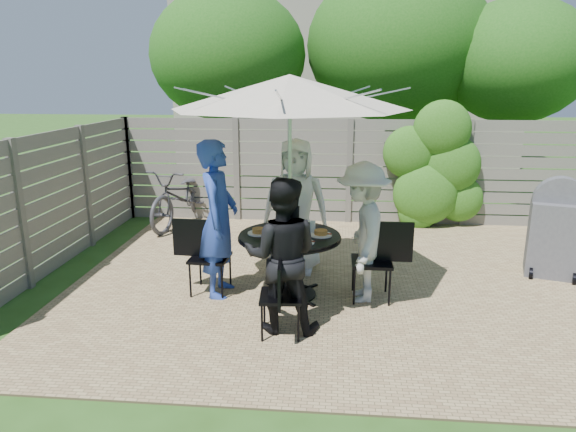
# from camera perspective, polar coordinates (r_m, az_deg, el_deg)

# --- Properties ---
(backyard_envelope) EXTENTS (60.00, 60.00, 5.00)m
(backyard_envelope) POSITION_cam_1_polar(r_m,az_deg,el_deg) (16.24, 6.68, 15.31)
(backyard_envelope) COLOR #2A4E18
(backyard_envelope) RESTS_ON ground
(patio_table) EXTENTS (1.18, 1.18, 0.77)m
(patio_table) POSITION_cam_1_polar(r_m,az_deg,el_deg) (5.99, 0.18, -4.20)
(patio_table) COLOR black
(patio_table) RESTS_ON ground
(umbrella) EXTENTS (2.65, 2.65, 2.55)m
(umbrella) POSITION_cam_1_polar(r_m,az_deg,el_deg) (5.66, 0.19, 13.58)
(umbrella) COLOR silver
(umbrella) RESTS_ON ground
(chair_back) EXTENTS (0.40, 0.60, 0.83)m
(chair_back) POSITION_cam_1_polar(r_m,az_deg,el_deg) (6.99, 0.91, -3.83)
(chair_back) COLOR black
(chair_back) RESTS_ON ground
(person_back) EXTENTS (0.88, 0.57, 1.79)m
(person_back) POSITION_cam_1_polar(r_m,az_deg,el_deg) (6.68, 0.84, 1.03)
(person_back) COLOR white
(person_back) RESTS_ON ground
(chair_left) EXTENTS (0.68, 0.47, 0.92)m
(chair_left) POSITION_cam_1_polar(r_m,az_deg,el_deg) (6.24, -8.74, -6.12)
(chair_left) COLOR black
(chair_left) RESTS_ON ground
(person_left) EXTENTS (0.45, 0.68, 1.86)m
(person_left) POSITION_cam_1_polar(r_m,az_deg,el_deg) (6.00, -7.73, -0.38)
(person_left) COLOR #2641A5
(person_left) RESTS_ON ground
(chair_front) EXTENTS (0.44, 0.63, 0.86)m
(chair_front) POSITION_cam_1_polar(r_m,az_deg,el_deg) (5.21, -0.81, -10.60)
(chair_front) COLOR black
(chair_front) RESTS_ON ground
(person_front) EXTENTS (0.78, 0.61, 1.60)m
(person_front) POSITION_cam_1_polar(r_m,az_deg,el_deg) (5.13, -0.68, -4.48)
(person_front) COLOR black
(person_front) RESTS_ON ground
(chair_right) EXTENTS (0.69, 0.46, 0.95)m
(chair_right) POSITION_cam_1_polar(r_m,az_deg,el_deg) (6.07, 9.35, -6.66)
(chair_right) COLOR black
(chair_right) RESTS_ON ground
(person_right) EXTENTS (0.61, 1.05, 1.63)m
(person_right) POSITION_cam_1_polar(r_m,az_deg,el_deg) (5.89, 8.25, -1.87)
(person_right) COLOR silver
(person_right) RESTS_ON ground
(plate_back) EXTENTS (0.26, 0.26, 0.06)m
(plate_back) POSITION_cam_1_polar(r_m,az_deg,el_deg) (6.26, 0.48, -0.89)
(plate_back) COLOR white
(plate_back) RESTS_ON patio_table
(plate_left) EXTENTS (0.26, 0.26, 0.06)m
(plate_left) POSITION_cam_1_polar(r_m,az_deg,el_deg) (5.95, -3.27, -1.75)
(plate_left) COLOR white
(plate_left) RESTS_ON patio_table
(plate_front) EXTENTS (0.26, 0.26, 0.06)m
(plate_front) POSITION_cam_1_polar(r_m,az_deg,el_deg) (5.57, -0.16, -2.92)
(plate_front) COLOR white
(plate_front) RESTS_ON patio_table
(plate_right) EXTENTS (0.26, 0.26, 0.06)m
(plate_right) POSITION_cam_1_polar(r_m,az_deg,el_deg) (5.89, 3.67, -1.94)
(plate_right) COLOR white
(plate_right) RESTS_ON patio_table
(plate_extra) EXTENTS (0.24, 0.24, 0.06)m
(plate_extra) POSITION_cam_1_polar(r_m,az_deg,el_deg) (5.61, 1.73, -2.79)
(plate_extra) COLOR white
(plate_extra) RESTS_ON patio_table
(glass_back) EXTENTS (0.07, 0.07, 0.14)m
(glass_back) POSITION_cam_1_polar(r_m,az_deg,el_deg) (6.16, -0.57, -0.72)
(glass_back) COLOR silver
(glass_back) RESTS_ON patio_table
(glass_front) EXTENTS (0.07, 0.07, 0.14)m
(glass_front) POSITION_cam_1_polar(r_m,az_deg,el_deg) (5.64, 1.00, -2.20)
(glass_front) COLOR silver
(glass_front) RESTS_ON patio_table
(glass_right) EXTENTS (0.07, 0.07, 0.14)m
(glass_right) POSITION_cam_1_polar(r_m,az_deg,el_deg) (5.98, 2.75, -1.21)
(glass_right) COLOR silver
(glass_right) RESTS_ON patio_table
(syrup_jug) EXTENTS (0.09, 0.09, 0.16)m
(syrup_jug) POSITION_cam_1_polar(r_m,az_deg,el_deg) (5.95, -0.35, -1.18)
(syrup_jug) COLOR #59280C
(syrup_jug) RESTS_ON patio_table
(coffee_cup) EXTENTS (0.08, 0.08, 0.12)m
(coffee_cup) POSITION_cam_1_polar(r_m,az_deg,el_deg) (6.10, 1.31, -0.96)
(coffee_cup) COLOR #C6B293
(coffee_cup) RESTS_ON patio_table
(bicycle) EXTENTS (1.12, 2.08, 1.04)m
(bicycle) POSITION_cam_1_polar(r_m,az_deg,el_deg) (9.16, -11.65, 2.18)
(bicycle) COLOR #333338
(bicycle) RESTS_ON ground
(bbq_grill) EXTENTS (0.76, 0.66, 1.32)m
(bbq_grill) POSITION_cam_1_polar(r_m,az_deg,el_deg) (7.45, 27.61, -1.57)
(bbq_grill) COLOR #57575C
(bbq_grill) RESTS_ON ground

